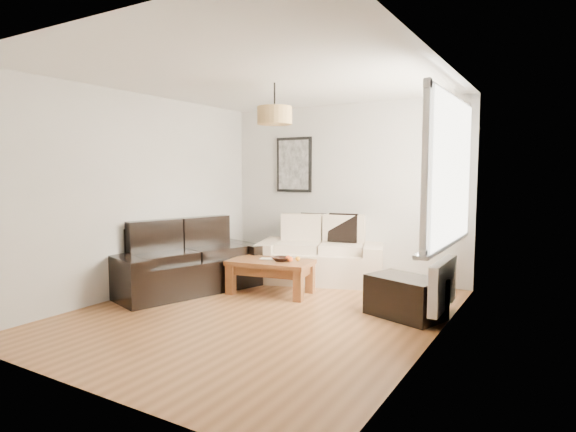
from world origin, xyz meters
The scene contains 21 objects.
floor centered at (0.00, 0.00, 0.00)m, with size 4.50×4.50×0.00m, color brown.
ceiling centered at (0.00, 0.00, 2.60)m, with size 3.80×4.50×0.00m, color white, non-canonical shape.
wall_back centered at (0.00, 2.25, 1.30)m, with size 3.80×0.04×2.60m, color silver, non-canonical shape.
wall_front centered at (0.00, -2.25, 1.30)m, with size 3.80×0.04×2.60m, color silver, non-canonical shape.
wall_left centered at (-1.90, 0.00, 1.30)m, with size 0.04×4.50×2.60m, color silver, non-canonical shape.
wall_right centered at (1.90, 0.00, 1.30)m, with size 0.04×4.50×2.60m, color silver, non-canonical shape.
window_bay centered at (1.86, 0.80, 1.60)m, with size 0.14×1.90×1.60m, color white, non-canonical shape.
radiator centered at (1.82, 0.80, 0.38)m, with size 0.10×0.90×0.52m, color white.
poster centered at (-0.85, 2.22, 1.70)m, with size 0.62×0.04×0.87m, color black, non-canonical shape.
pendant_shade centered at (0.00, 0.30, 2.23)m, with size 0.40×0.40×0.20m, color tan.
loveseat_cream centered at (-0.14, 1.78, 0.44)m, with size 1.78×0.97×0.88m, color beige, non-canonical shape.
sofa_leather centered at (-1.43, 0.36, 0.43)m, with size 1.99×0.97×0.86m, color black, non-canonical shape.
coffee_table centered at (-0.36, 0.77, 0.22)m, with size 1.08×0.59×0.44m, color brown, non-canonical shape.
ottoman centered at (1.45, 0.68, 0.22)m, with size 0.78×0.50×0.45m, color black.
cushion_left centered at (-0.37, 2.00, 0.75)m, with size 0.41×0.13×0.41m, color black.
cushion_right centered at (0.12, 2.00, 0.76)m, with size 0.42×0.13×0.42m, color black.
fruit_bowl centered at (-0.21, 0.78, 0.47)m, with size 0.22×0.22×0.06m, color black.
orange_a centered at (-0.07, 0.78, 0.48)m, with size 0.07×0.07×0.07m, color #EE5114.
orange_b centered at (-0.01, 0.86, 0.48)m, with size 0.06×0.06×0.06m, color orange.
orange_c centered at (-0.14, 0.84, 0.48)m, with size 0.06×0.06×0.06m, color #FF4E15.
papers centered at (-0.45, 0.82, 0.44)m, with size 0.19×0.13×0.01m, color silver.
Camera 1 is at (2.93, -4.33, 1.59)m, focal length 29.44 mm.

